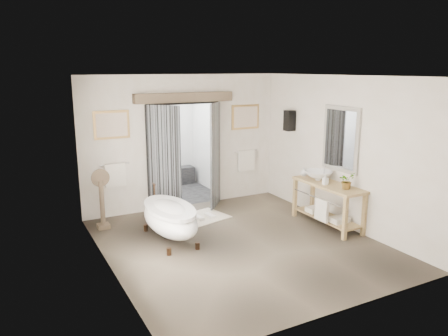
{
  "coord_description": "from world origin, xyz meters",
  "views": [
    {
      "loc": [
        -3.6,
        -6.25,
        3.03
      ],
      "look_at": [
        0.0,
        0.6,
        1.25
      ],
      "focal_mm": 35.0,
      "sensor_mm": 36.0,
      "label": 1
    }
  ],
  "objects_px": {
    "clawfoot_tub": "(170,218)",
    "vanity": "(327,201)",
    "basin": "(318,175)",
    "rug": "(198,218)"
  },
  "relations": [
    {
      "from": "vanity",
      "to": "rug",
      "type": "relative_size",
      "value": 1.33
    },
    {
      "from": "clawfoot_tub",
      "to": "vanity",
      "type": "height_order",
      "value": "clawfoot_tub"
    },
    {
      "from": "vanity",
      "to": "basin",
      "type": "distance_m",
      "value": 0.54
    },
    {
      "from": "clawfoot_tub",
      "to": "rug",
      "type": "xyz_separation_m",
      "value": [
        0.9,
        0.79,
        -0.41
      ]
    },
    {
      "from": "clawfoot_tub",
      "to": "basin",
      "type": "distance_m",
      "value": 3.07
    },
    {
      "from": "clawfoot_tub",
      "to": "vanity",
      "type": "distance_m",
      "value": 3.07
    },
    {
      "from": "vanity",
      "to": "rug",
      "type": "xyz_separation_m",
      "value": [
        -2.07,
        1.53,
        -0.5
      ]
    },
    {
      "from": "basin",
      "to": "clawfoot_tub",
      "type": "bearing_deg",
      "value": 163.16
    },
    {
      "from": "clawfoot_tub",
      "to": "basin",
      "type": "relative_size",
      "value": 3.19
    },
    {
      "from": "clawfoot_tub",
      "to": "basin",
      "type": "height_order",
      "value": "basin"
    }
  ]
}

